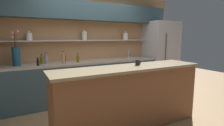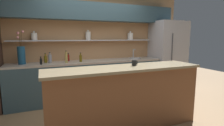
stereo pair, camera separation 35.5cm
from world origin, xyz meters
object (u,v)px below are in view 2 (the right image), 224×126
bottle_spirit_3 (66,58)px  coffee_mug (134,63)px  bottle_oil_1 (81,58)px  bottle_sauce_4 (68,58)px  bottle_sauce_5 (41,61)px  bottle_spirit_0 (50,58)px  sink_fixture (135,58)px  flower_vase (21,54)px  refrigerator (167,55)px  bottle_oil_2 (46,59)px

bottle_spirit_3 → coffee_mug: bottle_spirit_3 is taller
bottle_oil_1 → coffee_mug: bearing=-69.1°
bottle_sauce_4 → bottle_sauce_5: 0.69m
coffee_mug → bottle_spirit_3: bearing=122.2°
bottle_spirit_0 → bottle_spirit_3: bearing=-29.4°
bottle_spirit_3 → bottle_sauce_4: bottle_spirit_3 is taller
sink_fixture → coffee_mug: 1.80m
bottle_oil_1 → bottle_spirit_3: bearing=-170.0°
bottle_sauce_5 → coffee_mug: size_ratio=1.69×
bottle_sauce_5 → coffee_mug: (1.43, -1.40, 0.08)m
bottle_sauce_5 → flower_vase: bearing=150.7°
refrigerator → bottle_oil_2: bearing=177.8°
coffee_mug → bottle_oil_2: bearing=129.3°
bottle_spirit_0 → coffee_mug: (1.24, -1.63, 0.05)m
bottle_spirit_3 → bottle_oil_1: bearing=10.0°
refrigerator → bottle_spirit_3: (-2.86, -0.06, 0.07)m
bottle_oil_1 → bottle_sauce_4: bottle_oil_1 is taller
refrigerator → bottle_oil_1: refrigerator is taller
bottle_spirit_0 → bottle_spirit_3: size_ratio=0.87×
refrigerator → bottle_spirit_3: refrigerator is taller
bottle_oil_2 → bottle_sauce_4: (0.52, 0.10, -0.00)m
bottle_spirit_0 → bottle_spirit_3: 0.38m
bottle_oil_2 → bottle_spirit_3: (0.43, -0.19, 0.03)m
bottle_oil_1 → coffee_mug: (0.57, -1.50, 0.06)m
bottle_spirit_0 → bottle_oil_2: bearing=178.6°
flower_vase → bottle_sauce_4: size_ratio=3.77×
bottle_spirit_0 → coffee_mug: bottle_spirit_0 is taller
sink_fixture → bottle_sauce_4: size_ratio=1.53×
refrigerator → flower_vase: refrigerator is taller
bottle_spirit_0 → bottle_spirit_3: (0.33, -0.19, 0.02)m
bottle_oil_2 → bottle_sauce_5: 0.25m
bottle_oil_1 → sink_fixture: bearing=2.0°
bottle_sauce_4 → flower_vase: bearing=-173.3°
refrigerator → sink_fixture: 1.04m
flower_vase → coffee_mug: flower_vase is taller
bottle_oil_2 → bottle_spirit_3: 0.47m
sink_fixture → bottle_sauce_4: bearing=174.2°
bottle_spirit_3 → flower_vase: bearing=169.3°
sink_fixture → bottle_sauce_4: sink_fixture is taller
bottle_oil_1 → bottle_spirit_3: 0.34m
refrigerator → bottle_sauce_4: (-2.77, 0.22, 0.04)m
bottle_spirit_3 → refrigerator: bearing=1.3°
bottle_oil_2 → coffee_mug: bearing=-50.7°
flower_vase → bottle_spirit_0: 0.58m
flower_vase → bottle_spirit_0: flower_vase is taller
bottle_oil_2 → bottle_spirit_3: bottle_spirit_3 is taller
refrigerator → coffee_mug: refrigerator is taller
bottle_spirit_3 → bottle_sauce_4: size_ratio=1.44×
bottle_spirit_3 → coffee_mug: (0.91, -1.44, 0.03)m
bottle_sauce_4 → coffee_mug: 1.91m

